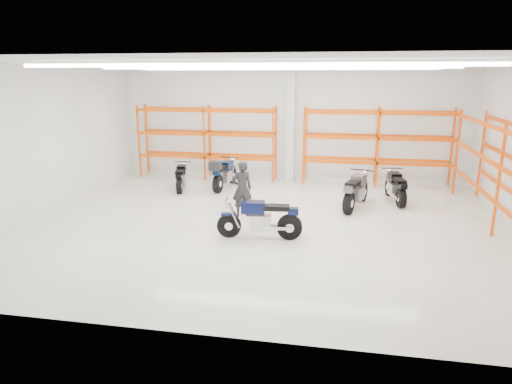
% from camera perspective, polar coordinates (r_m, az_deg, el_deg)
% --- Properties ---
extents(ground, '(14.00, 14.00, 0.00)m').
position_cam_1_polar(ground, '(13.31, 1.43, -3.92)').
color(ground, beige).
rests_on(ground, ground).
extents(room_shell, '(14.02, 12.02, 4.51)m').
position_cam_1_polar(room_shell, '(12.69, 1.55, 10.32)').
color(room_shell, white).
rests_on(room_shell, ground).
extents(motorcycle_main, '(2.26, 0.75, 1.11)m').
position_cam_1_polar(motorcycle_main, '(11.96, 0.91, -3.46)').
color(motorcycle_main, black).
rests_on(motorcycle_main, ground).
extents(motorcycle_back_a, '(0.72, 1.96, 0.97)m').
position_cam_1_polar(motorcycle_back_a, '(17.27, -9.34, 1.77)').
color(motorcycle_back_a, black).
rests_on(motorcycle_back_a, ground).
extents(motorcycle_back_b, '(0.75, 2.35, 1.20)m').
position_cam_1_polar(motorcycle_back_b, '(17.17, -4.11, 2.26)').
color(motorcycle_back_b, black).
rests_on(motorcycle_back_b, ground).
extents(motorcycle_back_c, '(1.04, 2.29, 1.16)m').
position_cam_1_polar(motorcycle_back_c, '(15.00, 12.34, 0.02)').
color(motorcycle_back_c, black).
rests_on(motorcycle_back_c, ground).
extents(motorcycle_back_d, '(0.72, 2.17, 1.07)m').
position_cam_1_polar(motorcycle_back_d, '(16.06, 17.08, 0.51)').
color(motorcycle_back_d, black).
rests_on(motorcycle_back_d, ground).
extents(standing_man, '(0.74, 0.64, 1.71)m').
position_cam_1_polar(standing_man, '(13.76, -1.77, 0.40)').
color(standing_man, black).
rests_on(standing_man, ground).
extents(structural_column, '(0.32, 0.32, 4.50)m').
position_cam_1_polar(structural_column, '(18.51, 4.35, 8.40)').
color(structural_column, white).
rests_on(structural_column, ground).
extents(pallet_racking_back_left, '(5.67, 0.87, 3.00)m').
position_cam_1_polar(pallet_racking_back_left, '(18.90, -6.18, 7.06)').
color(pallet_racking_back_left, '#FE5400').
rests_on(pallet_racking_back_left, ground).
extents(pallet_racking_back_right, '(5.67, 0.87, 3.00)m').
position_cam_1_polar(pallet_racking_back_right, '(18.18, 14.98, 6.36)').
color(pallet_racking_back_right, '#FE5400').
rests_on(pallet_racking_back_right, ground).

